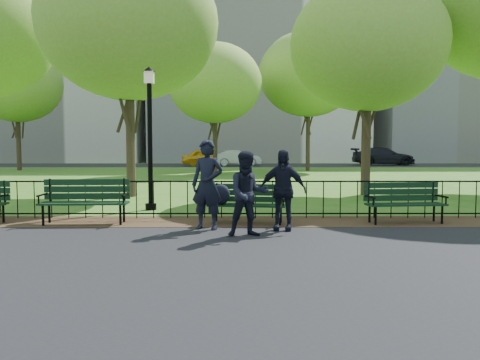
{
  "coord_description": "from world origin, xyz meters",
  "views": [
    {
      "loc": [
        -0.19,
        -8.93,
        1.68
      ],
      "look_at": [
        -0.17,
        1.5,
        0.95
      ],
      "focal_mm": 35.0,
      "sensor_mm": 36.0,
      "label": 1
    }
  ],
  "objects_px": {
    "park_bench_left_a": "(85,196)",
    "tree_far_w": "(17,84)",
    "tree_near_e": "(368,45)",
    "sedan_silver": "(237,158)",
    "tree_near_w": "(129,24)",
    "tree_far_e": "(309,74)",
    "lamppost": "(150,133)",
    "park_bench_main": "(235,197)",
    "tree_far_c": "(215,83)",
    "person_left": "(207,185)",
    "person_right": "(282,190)",
    "taxi": "(206,158)",
    "sedan_dark": "(383,156)",
    "person_mid": "(248,194)",
    "park_bench_right_a": "(404,198)"
  },
  "relations": [
    {
      "from": "park_bench_main",
      "to": "lamppost",
      "type": "height_order",
      "value": "lamppost"
    },
    {
      "from": "park_bench_left_a",
      "to": "taxi",
      "type": "bearing_deg",
      "value": 86.7
    },
    {
      "from": "tree_near_e",
      "to": "sedan_silver",
      "type": "xyz_separation_m",
      "value": [
        -4.66,
        25.54,
        -4.5
      ]
    },
    {
      "from": "park_bench_main",
      "to": "tree_near_w",
      "type": "height_order",
      "value": "tree_near_w"
    },
    {
      "from": "park_bench_left_a",
      "to": "person_right",
      "type": "xyz_separation_m",
      "value": [
        4.23,
        -0.84,
        0.21
      ]
    },
    {
      "from": "park_bench_main",
      "to": "person_left",
      "type": "relative_size",
      "value": 0.94
    },
    {
      "from": "person_mid",
      "to": "person_right",
      "type": "xyz_separation_m",
      "value": [
        0.7,
        0.64,
        0.01
      ]
    },
    {
      "from": "tree_far_c",
      "to": "person_right",
      "type": "height_order",
      "value": "tree_far_c"
    },
    {
      "from": "park_bench_main",
      "to": "taxi",
      "type": "bearing_deg",
      "value": 102.86
    },
    {
      "from": "lamppost",
      "to": "tree_near_w",
      "type": "relative_size",
      "value": 0.46
    },
    {
      "from": "tree_far_w",
      "to": "person_mid",
      "type": "bearing_deg",
      "value": -57.53
    },
    {
      "from": "park_bench_left_a",
      "to": "tree_far_c",
      "type": "height_order",
      "value": "tree_far_c"
    },
    {
      "from": "park_bench_main",
      "to": "sedan_silver",
      "type": "height_order",
      "value": "sedan_silver"
    },
    {
      "from": "person_mid",
      "to": "person_right",
      "type": "distance_m",
      "value": 0.95
    },
    {
      "from": "tree_near_w",
      "to": "taxi",
      "type": "distance_m",
      "value": 26.56
    },
    {
      "from": "tree_near_w",
      "to": "tree_far_w",
      "type": "bearing_deg",
      "value": 124.06
    },
    {
      "from": "tree_near_w",
      "to": "sedan_silver",
      "type": "bearing_deg",
      "value": 82.39
    },
    {
      "from": "park_bench_left_a",
      "to": "tree_far_w",
      "type": "bearing_deg",
      "value": 115.36
    },
    {
      "from": "tree_near_w",
      "to": "tree_far_c",
      "type": "height_order",
      "value": "tree_near_w"
    },
    {
      "from": "tree_near_e",
      "to": "tree_far_e",
      "type": "bearing_deg",
      "value": 88.51
    },
    {
      "from": "taxi",
      "to": "sedan_silver",
      "type": "bearing_deg",
      "value": -96.66
    },
    {
      "from": "tree_far_w",
      "to": "person_mid",
      "type": "distance_m",
      "value": 30.85
    },
    {
      "from": "tree_far_c",
      "to": "sedan_dark",
      "type": "xyz_separation_m",
      "value": [
        14.98,
        14.53,
        -4.78
      ]
    },
    {
      "from": "person_left",
      "to": "person_right",
      "type": "distance_m",
      "value": 1.52
    },
    {
      "from": "person_right",
      "to": "taxi",
      "type": "height_order",
      "value": "person_right"
    },
    {
      "from": "tree_near_e",
      "to": "sedan_dark",
      "type": "xyz_separation_m",
      "value": [
        9.03,
        27.19,
        -4.37
      ]
    },
    {
      "from": "sedan_dark",
      "to": "person_right",
      "type": "bearing_deg",
      "value": 160.49
    },
    {
      "from": "tree_near_w",
      "to": "tree_near_e",
      "type": "xyz_separation_m",
      "value": [
        8.14,
        0.56,
        -0.58
      ]
    },
    {
      "from": "park_bench_right_a",
      "to": "sedan_silver",
      "type": "xyz_separation_m",
      "value": [
        -3.83,
        31.75,
        0.16
      ]
    },
    {
      "from": "park_bench_right_a",
      "to": "tree_near_w",
      "type": "bearing_deg",
      "value": 136.47
    },
    {
      "from": "park_bench_left_a",
      "to": "person_mid",
      "type": "height_order",
      "value": "person_mid"
    },
    {
      "from": "sedan_silver",
      "to": "person_mid",
      "type": "bearing_deg",
      "value": 168.15
    },
    {
      "from": "lamppost",
      "to": "person_left",
      "type": "xyz_separation_m",
      "value": [
        1.73,
        -3.06,
        -1.15
      ]
    },
    {
      "from": "tree_near_w",
      "to": "tree_far_e",
      "type": "distance_m",
      "value": 19.42
    },
    {
      "from": "tree_far_w",
      "to": "taxi",
      "type": "relative_size",
      "value": 2.04
    },
    {
      "from": "park_bench_main",
      "to": "tree_near_w",
      "type": "distance_m",
      "value": 8.52
    },
    {
      "from": "lamppost",
      "to": "sedan_dark",
      "type": "distance_m",
      "value": 34.97
    },
    {
      "from": "lamppost",
      "to": "tree_far_e",
      "type": "xyz_separation_m",
      "value": [
        7.28,
        20.79,
        4.75
      ]
    },
    {
      "from": "lamppost",
      "to": "park_bench_main",
      "type": "bearing_deg",
      "value": -45.43
    },
    {
      "from": "tree_far_c",
      "to": "sedan_silver",
      "type": "bearing_deg",
      "value": 84.28
    },
    {
      "from": "lamppost",
      "to": "person_left",
      "type": "relative_size",
      "value": 2.09
    },
    {
      "from": "person_right",
      "to": "sedan_dark",
      "type": "distance_m",
      "value": 36.55
    },
    {
      "from": "lamppost",
      "to": "tree_far_c",
      "type": "distance_m",
      "value": 17.01
    },
    {
      "from": "tree_far_c",
      "to": "sedan_silver",
      "type": "relative_size",
      "value": 1.9
    },
    {
      "from": "park_bench_left_a",
      "to": "park_bench_right_a",
      "type": "height_order",
      "value": "park_bench_left_a"
    },
    {
      "from": "tree_near_e",
      "to": "person_right",
      "type": "xyz_separation_m",
      "value": [
        -3.6,
        -7.11,
        -4.39
      ]
    },
    {
      "from": "tree_far_w",
      "to": "tree_far_e",
      "type": "bearing_deg",
      "value": -2.8
    },
    {
      "from": "park_bench_main",
      "to": "sedan_silver",
      "type": "xyz_separation_m",
      "value": [
        -0.11,
        31.82,
        0.12
      ]
    },
    {
      "from": "park_bench_left_a",
      "to": "tree_far_e",
      "type": "height_order",
      "value": "tree_far_e"
    },
    {
      "from": "park_bench_main",
      "to": "sedan_dark",
      "type": "relative_size",
      "value": 0.3
    }
  ]
}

